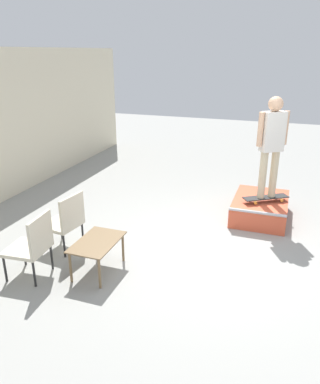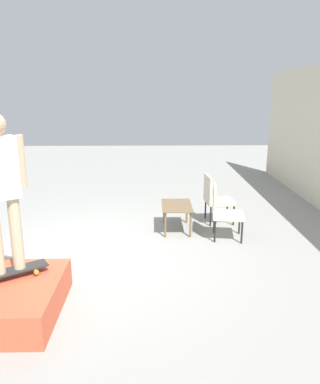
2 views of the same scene
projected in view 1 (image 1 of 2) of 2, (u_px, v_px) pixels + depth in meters
name	position (u px, v px, depth m)	size (l,w,h in m)	color
ground_plane	(211.00, 252.00, 5.80)	(24.00, 24.00, 0.00)	gray
skate_ramp_box	(260.00, 208.00, 6.95)	(1.35, 0.96, 0.40)	#DB5638
skateboard_on_ramp	(266.00, 198.00, 6.71)	(0.62, 0.80, 0.07)	#2D2D2D
person_skater	(272.00, 140.00, 6.34)	(0.39, 0.48, 1.76)	#C6B793
coffee_table	(97.00, 245.00, 5.17)	(0.83, 0.53, 0.47)	brown
patio_chair_left	(32.00, 244.00, 5.01)	(0.56, 0.56, 0.92)	black
patio_chair_right	(66.00, 220.00, 5.72)	(0.58, 0.58, 0.92)	black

